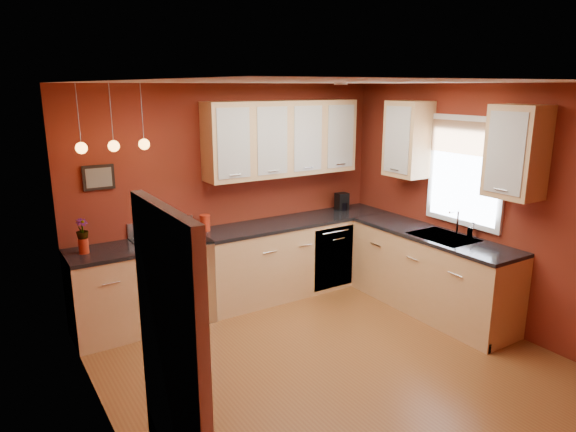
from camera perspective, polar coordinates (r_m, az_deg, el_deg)
floor at (r=5.04m, az=5.43°, el=-16.45°), size 4.20×4.20×0.00m
ceiling at (r=4.34m, az=6.26°, el=14.56°), size 4.00×4.20×0.02m
wall_back at (r=6.26m, az=-6.11°, el=2.47°), size 4.00×0.02×2.60m
wall_left at (r=3.70m, az=-19.61°, el=-6.73°), size 0.02×4.20×2.60m
wall_right at (r=5.93m, az=21.22°, el=0.92°), size 0.02×4.20×2.60m
base_cabinets_back_left at (r=5.71m, az=-19.63°, el=-8.40°), size 0.70×0.60×0.90m
base_cabinets_back_right at (r=6.58m, az=0.98°, el=-4.53°), size 2.54×0.60×0.90m
base_cabinets_right at (r=6.22m, az=15.52°, el=-6.22°), size 0.60×2.10×0.90m
counter_back_left at (r=5.56m, az=-20.03°, el=-3.91°), size 0.70×0.62×0.04m
counter_back_right at (r=6.44m, az=1.00°, el=-0.57°), size 2.54×0.62×0.04m
counter_right at (r=6.07m, az=15.82°, el=-2.06°), size 0.62×2.10×0.04m
gas_range at (r=5.88m, az=-12.69°, el=-6.91°), size 0.76×0.64×1.11m
dishwasher_front at (r=6.56m, az=5.09°, el=-4.65°), size 0.60×0.02×0.80m
sink at (r=5.98m, az=16.89°, el=-2.44°), size 0.50×0.70×0.33m
window at (r=6.02m, az=19.13°, el=5.06°), size 0.06×1.02×1.22m
door_left_wall at (r=2.79m, az=-12.43°, el=-19.82°), size 0.12×0.82×2.05m
upper_cabinets_back at (r=6.29m, az=-0.59°, el=8.61°), size 2.00×0.35×0.90m
upper_cabinets_right at (r=5.89m, az=18.23°, el=7.51°), size 0.35×1.95×0.90m
wall_picture at (r=5.67m, az=-20.30°, el=4.04°), size 0.32×0.03×0.26m
pendant_lights at (r=5.33m, az=-18.80°, el=7.46°), size 0.71×0.11×0.66m
red_canister at (r=5.99m, az=-9.21°, el=-0.75°), size 0.13×0.13×0.19m
red_vase at (r=5.53m, az=-21.76°, el=-3.09°), size 0.10×0.10×0.16m
flowers at (r=5.49m, az=-21.92°, el=-1.41°), size 0.16×0.16×0.22m
coffee_maker at (r=6.97m, az=6.03°, el=1.55°), size 0.16×0.16×0.23m
soap_pump at (r=6.03m, az=19.82°, el=-1.44°), size 0.08×0.09×0.17m
dish_towel at (r=5.55m, az=-12.51°, el=-7.80°), size 0.20×0.01×0.27m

